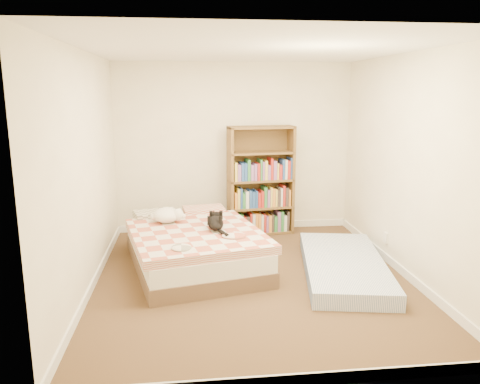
{
  "coord_description": "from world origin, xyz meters",
  "views": [
    {
      "loc": [
        -0.7,
        -4.92,
        2.08
      ],
      "look_at": [
        -0.1,
        0.3,
        0.95
      ],
      "focal_mm": 35.0,
      "sensor_mm": 36.0,
      "label": 1
    }
  ],
  "objects": [
    {
      "name": "room",
      "position": [
        0.0,
        0.0,
        1.2
      ],
      "size": [
        3.51,
        4.01,
        2.51
      ],
      "color": "#4D3321",
      "rests_on": "ground"
    },
    {
      "name": "bed",
      "position": [
        -0.65,
        0.53,
        0.24
      ],
      "size": [
        1.8,
        2.24,
        0.53
      ],
      "rotation": [
        0.0,
        0.0,
        0.22
      ],
      "color": "brown",
      "rests_on": "room"
    },
    {
      "name": "bookshelf",
      "position": [
        0.37,
        1.76,
        0.58
      ],
      "size": [
        0.99,
        0.43,
        1.6
      ],
      "rotation": [
        0.0,
        0.0,
        0.12
      ],
      "color": "brown",
      "rests_on": "room"
    },
    {
      "name": "floor_mattress",
      "position": [
        1.08,
        0.05,
        0.09
      ],
      "size": [
        1.23,
        2.11,
        0.18
      ],
      "primitive_type": "cube",
      "rotation": [
        0.0,
        0.0,
        -0.18
      ],
      "color": "#6C85B4",
      "rests_on": "room"
    },
    {
      "name": "black_cat",
      "position": [
        -0.38,
        0.47,
        0.55
      ],
      "size": [
        0.26,
        0.71,
        0.16
      ],
      "rotation": [
        0.0,
        0.0,
        -0.13
      ],
      "color": "black",
      "rests_on": "bed"
    },
    {
      "name": "white_dog",
      "position": [
        -0.96,
        0.79,
        0.57
      ],
      "size": [
        0.45,
        0.47,
        0.18
      ],
      "rotation": [
        0.0,
        0.0,
        0.42
      ],
      "color": "white",
      "rests_on": "bed"
    }
  ]
}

